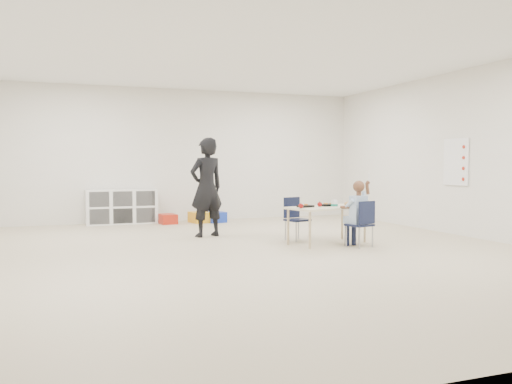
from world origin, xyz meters
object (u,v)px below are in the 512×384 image
object	(u,v)px
child	(360,210)
cubby_shelf	(122,207)
chair_near	(359,224)
table	(327,225)
adult	(206,187)

from	to	relation	value
child	cubby_shelf	distance (m)	5.21
chair_near	cubby_shelf	bearing A→B (deg)	109.24
table	child	xyz separation A→B (m)	(0.28, -0.47, 0.25)
table	adult	distance (m)	2.14
cubby_shelf	chair_near	bearing A→B (deg)	-55.99
table	child	size ratio (longest dim) A/B	1.26
child	cubby_shelf	bearing A→B (deg)	109.24
chair_near	cubby_shelf	world-z (taller)	cubby_shelf
chair_near	child	distance (m)	0.20
table	chair_near	world-z (taller)	chair_near
table	adult	xyz separation A→B (m)	(-1.52, 1.40, 0.54)
chair_near	child	bearing A→B (deg)	0.00
child	adult	xyz separation A→B (m)	(-1.80, 1.88, 0.29)
child	adult	bearing A→B (deg)	119.01
table	chair_near	xyz separation A→B (m)	(0.28, -0.47, 0.05)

